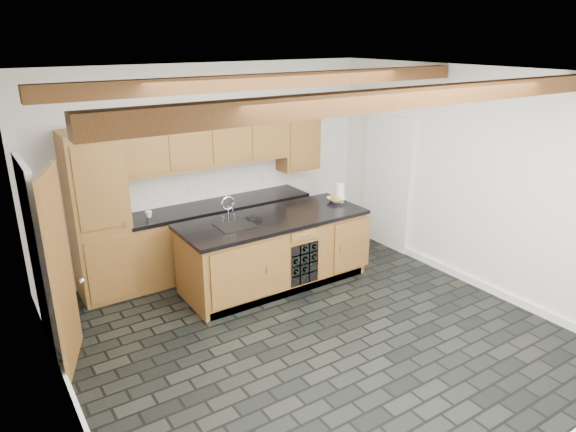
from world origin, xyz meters
name	(u,v)px	position (x,y,z in m)	size (l,w,h in m)	color
ground	(313,333)	(0.00, 0.00, 0.00)	(5.00, 5.00, 0.00)	black
room_shell	(280,192)	(-0.09, 0.53, 1.53)	(5.01, 5.00, 5.00)	white
back_cabinetry	(195,204)	(-0.38, 2.24, 0.98)	(3.65, 0.62, 2.20)	olive
island	(275,251)	(0.31, 1.28, 0.47)	(2.48, 0.96, 0.93)	olive
faucet	(234,222)	(-0.25, 1.33, 0.96)	(0.45, 0.40, 0.34)	black
kitchen_scale	(254,218)	(0.05, 1.36, 0.96)	(0.19, 0.14, 0.05)	black
fruit_bowl	(336,200)	(1.38, 1.36, 0.96)	(0.25, 0.25, 0.06)	beige
fruit_cluster	(337,197)	(1.38, 1.36, 0.99)	(0.16, 0.17, 0.07)	red
paper_towel	(340,193)	(1.42, 1.34, 1.06)	(0.12, 0.12, 0.26)	white
mug	(149,214)	(-1.04, 2.17, 0.97)	(0.09, 0.09, 0.08)	white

